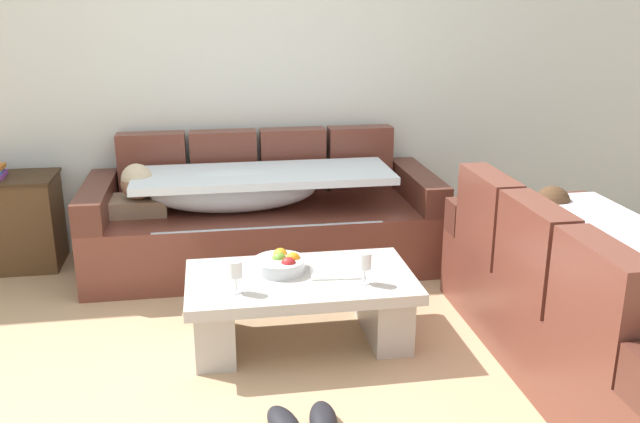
{
  "coord_description": "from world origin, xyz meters",
  "views": [
    {
      "loc": [
        -0.18,
        -2.86,
        1.8
      ],
      "look_at": [
        0.46,
        1.03,
        0.55
      ],
      "focal_mm": 38.42,
      "sensor_mm": 36.0,
      "label": 1
    }
  ],
  "objects_px": {
    "coffee_table": "(300,301)",
    "wine_glass_near_left": "(235,271)",
    "fruit_bowl": "(281,264)",
    "open_magazine": "(337,272)",
    "pair_of_shoes": "(304,422)",
    "couch_along_wall": "(258,218)",
    "couch_near_window": "(594,304)",
    "side_cabinet": "(5,222)",
    "wine_glass_near_right": "(365,262)"
  },
  "relations": [
    {
      "from": "wine_glass_near_right",
      "to": "couch_along_wall",
      "type": "bearing_deg",
      "value": 108.83
    },
    {
      "from": "wine_glass_near_right",
      "to": "open_magazine",
      "type": "xyz_separation_m",
      "value": [
        -0.12,
        0.16,
        -0.11
      ]
    },
    {
      "from": "couch_near_window",
      "to": "pair_of_shoes",
      "type": "bearing_deg",
      "value": 102.24
    },
    {
      "from": "coffee_table",
      "to": "side_cabinet",
      "type": "bearing_deg",
      "value": 142.86
    },
    {
      "from": "side_cabinet",
      "to": "open_magazine",
      "type": "bearing_deg",
      "value": -33.99
    },
    {
      "from": "wine_glass_near_right",
      "to": "couch_near_window",
      "type": "bearing_deg",
      "value": -17.4
    },
    {
      "from": "couch_along_wall",
      "to": "fruit_bowl",
      "type": "height_order",
      "value": "couch_along_wall"
    },
    {
      "from": "couch_near_window",
      "to": "side_cabinet",
      "type": "xyz_separation_m",
      "value": [
        -3.25,
        1.88,
        -0.02
      ]
    },
    {
      "from": "fruit_bowl",
      "to": "open_magazine",
      "type": "relative_size",
      "value": 1.0
    },
    {
      "from": "couch_along_wall",
      "to": "open_magazine",
      "type": "relative_size",
      "value": 8.43
    },
    {
      "from": "couch_along_wall",
      "to": "side_cabinet",
      "type": "bearing_deg",
      "value": 172.47
    },
    {
      "from": "couch_along_wall",
      "to": "pair_of_shoes",
      "type": "distance_m",
      "value": 2.0
    },
    {
      "from": "couch_near_window",
      "to": "fruit_bowl",
      "type": "xyz_separation_m",
      "value": [
        -1.5,
        0.57,
        0.09
      ]
    },
    {
      "from": "couch_near_window",
      "to": "fruit_bowl",
      "type": "height_order",
      "value": "couch_near_window"
    },
    {
      "from": "couch_near_window",
      "to": "wine_glass_near_left",
      "type": "xyz_separation_m",
      "value": [
        -1.75,
        0.34,
        0.16
      ]
    },
    {
      "from": "coffee_table",
      "to": "pair_of_shoes",
      "type": "xyz_separation_m",
      "value": [
        -0.1,
        -0.81,
        -0.19
      ]
    },
    {
      "from": "couch_along_wall",
      "to": "wine_glass_near_right",
      "type": "relative_size",
      "value": 14.21
    },
    {
      "from": "pair_of_shoes",
      "to": "fruit_bowl",
      "type": "bearing_deg",
      "value": 89.59
    },
    {
      "from": "couch_near_window",
      "to": "coffee_table",
      "type": "bearing_deg",
      "value": 70.99
    },
    {
      "from": "couch_along_wall",
      "to": "fruit_bowl",
      "type": "xyz_separation_m",
      "value": [
        0.04,
        -1.08,
        0.09
      ]
    },
    {
      "from": "couch_along_wall",
      "to": "side_cabinet",
      "type": "height_order",
      "value": "couch_along_wall"
    },
    {
      "from": "coffee_table",
      "to": "wine_glass_near_left",
      "type": "bearing_deg",
      "value": -156.54
    },
    {
      "from": "wine_glass_near_left",
      "to": "coffee_table",
      "type": "bearing_deg",
      "value": 23.46
    },
    {
      "from": "fruit_bowl",
      "to": "pair_of_shoes",
      "type": "height_order",
      "value": "fruit_bowl"
    },
    {
      "from": "couch_along_wall",
      "to": "wine_glass_near_right",
      "type": "xyz_separation_m",
      "value": [
        0.45,
        -1.31,
        0.17
      ]
    },
    {
      "from": "fruit_bowl",
      "to": "open_magazine",
      "type": "xyz_separation_m",
      "value": [
        0.29,
        -0.07,
        -0.04
      ]
    },
    {
      "from": "side_cabinet",
      "to": "couch_near_window",
      "type": "bearing_deg",
      "value": -30.05
    },
    {
      "from": "couch_along_wall",
      "to": "couch_near_window",
      "type": "distance_m",
      "value": 2.26
    },
    {
      "from": "wine_glass_near_left",
      "to": "open_magazine",
      "type": "xyz_separation_m",
      "value": [
        0.54,
        0.17,
        -0.11
      ]
    },
    {
      "from": "open_magazine",
      "to": "wine_glass_near_left",
      "type": "bearing_deg",
      "value": -157.76
    },
    {
      "from": "couch_along_wall",
      "to": "pair_of_shoes",
      "type": "height_order",
      "value": "couch_along_wall"
    },
    {
      "from": "open_magazine",
      "to": "pair_of_shoes",
      "type": "xyz_separation_m",
      "value": [
        -0.3,
        -0.83,
        -0.34
      ]
    },
    {
      "from": "coffee_table",
      "to": "couch_near_window",
      "type": "bearing_deg",
      "value": -19.01
    },
    {
      "from": "couch_near_window",
      "to": "wine_glass_near_left",
      "type": "distance_m",
      "value": 1.79
    },
    {
      "from": "side_cabinet",
      "to": "couch_along_wall",
      "type": "bearing_deg",
      "value": -7.53
    },
    {
      "from": "side_cabinet",
      "to": "pair_of_shoes",
      "type": "relative_size",
      "value": 2.17
    },
    {
      "from": "couch_near_window",
      "to": "open_magazine",
      "type": "relative_size",
      "value": 7.29
    },
    {
      "from": "wine_glass_near_right",
      "to": "pair_of_shoes",
      "type": "distance_m",
      "value": 0.91
    },
    {
      "from": "wine_glass_near_left",
      "to": "side_cabinet",
      "type": "relative_size",
      "value": 0.23
    },
    {
      "from": "fruit_bowl",
      "to": "side_cabinet",
      "type": "height_order",
      "value": "side_cabinet"
    },
    {
      "from": "open_magazine",
      "to": "couch_along_wall",
      "type": "bearing_deg",
      "value": 111.11
    },
    {
      "from": "wine_glass_near_left",
      "to": "open_magazine",
      "type": "bearing_deg",
      "value": 17.21
    },
    {
      "from": "coffee_table",
      "to": "fruit_bowl",
      "type": "relative_size",
      "value": 4.29
    },
    {
      "from": "wine_glass_near_left",
      "to": "side_cabinet",
      "type": "xyz_separation_m",
      "value": [
        -1.5,
        1.54,
        -0.17
      ]
    },
    {
      "from": "wine_glass_near_left",
      "to": "pair_of_shoes",
      "type": "distance_m",
      "value": 0.84
    },
    {
      "from": "couch_near_window",
      "to": "wine_glass_near_left",
      "type": "relative_size",
      "value": 12.3
    },
    {
      "from": "couch_near_window",
      "to": "wine_glass_near_right",
      "type": "bearing_deg",
      "value": 72.6
    },
    {
      "from": "pair_of_shoes",
      "to": "coffee_table",
      "type": "bearing_deg",
      "value": 83.16
    },
    {
      "from": "wine_glass_near_left",
      "to": "open_magazine",
      "type": "height_order",
      "value": "wine_glass_near_left"
    },
    {
      "from": "couch_near_window",
      "to": "side_cabinet",
      "type": "distance_m",
      "value": 3.75
    }
  ]
}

